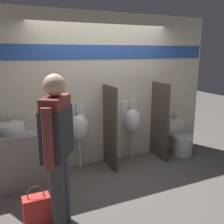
{
  "coord_description": "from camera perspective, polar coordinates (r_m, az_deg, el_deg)",
  "views": [
    {
      "loc": [
        -1.68,
        -3.54,
        2.03
      ],
      "look_at": [
        0.0,
        0.17,
        1.05
      ],
      "focal_mm": 40.0,
      "sensor_mm": 36.0,
      "label": 1
    }
  ],
  "objects": [
    {
      "name": "shopping_bag",
      "position": [
        3.25,
        -16.76,
        -21.12
      ],
      "size": [
        0.3,
        0.17,
        0.55
      ],
      "color": "red",
      "rests_on": "ground_plane"
    },
    {
      "name": "toilet",
      "position": [
        5.3,
        15.42,
        -6.25
      ],
      "size": [
        0.41,
        0.57,
        0.83
      ],
      "color": "silver",
      "rests_on": "ground_plane"
    },
    {
      "name": "ground_plane",
      "position": [
        4.41,
        0.94,
        -13.87
      ],
      "size": [
        16.0,
        16.0,
        0.0
      ],
      "primitive_type": "plane",
      "color": "#5B5651"
    },
    {
      "name": "urinal_near_counter",
      "position": [
        4.32,
        -7.53,
        -3.52
      ],
      "size": [
        0.33,
        0.3,
        1.17
      ],
      "color": "silver",
      "rests_on": "ground_plane"
    },
    {
      "name": "sink_counter",
      "position": [
        4.15,
        -22.16,
        -10.22
      ],
      "size": [
        1.03,
        0.55,
        0.85
      ],
      "color": "gray",
      "rests_on": "ground_plane"
    },
    {
      "name": "sink_basin",
      "position": [
        4.04,
        -22.12,
        -3.37
      ],
      "size": [
        0.38,
        0.38,
        0.28
      ],
      "color": "silver",
      "rests_on": "sink_counter"
    },
    {
      "name": "cell_phone",
      "position": [
        3.92,
        -18.15,
        -4.53
      ],
      "size": [
        0.07,
        0.14,
        0.01
      ],
      "color": "#B7B7BC",
      "rests_on": "sink_counter"
    },
    {
      "name": "divider_near_counter",
      "position": [
        4.38,
        -0.47,
        -3.59
      ],
      "size": [
        0.03,
        0.55,
        1.48
      ],
      "color": "#4C4238",
      "rests_on": "ground_plane"
    },
    {
      "name": "urinal_far",
      "position": [
        4.72,
        4.65,
        -2.0
      ],
      "size": [
        0.33,
        0.3,
        1.17
      ],
      "color": "silver",
      "rests_on": "ground_plane"
    },
    {
      "name": "divider_mid",
      "position": [
        4.88,
        10.77,
        -2.04
      ],
      "size": [
        0.03,
        0.55,
        1.48
      ],
      "color": "#4C4238",
      "rests_on": "ground_plane"
    },
    {
      "name": "display_wall",
      "position": [
        4.51,
        -2.26,
        5.02
      ],
      "size": [
        4.4,
        0.07,
        2.7
      ],
      "color": "beige",
      "rests_on": "ground_plane"
    },
    {
      "name": "person_in_vest",
      "position": [
        2.83,
        -12.33,
        -6.96
      ],
      "size": [
        0.45,
        0.56,
        1.81
      ],
      "rotation": [
        0.0,
        0.0,
        1.02
      ],
      "color": "#3D3D42",
      "rests_on": "ground_plane"
    }
  ]
}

